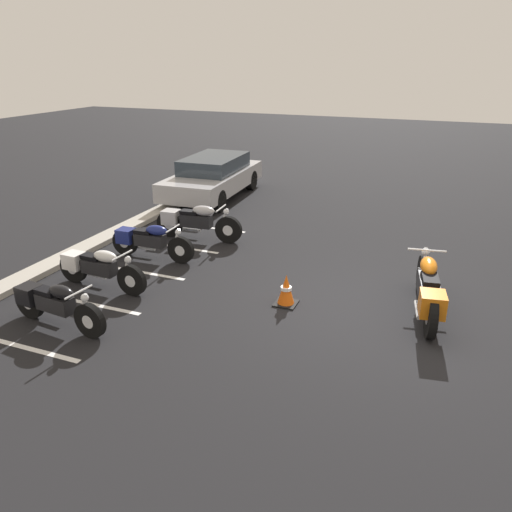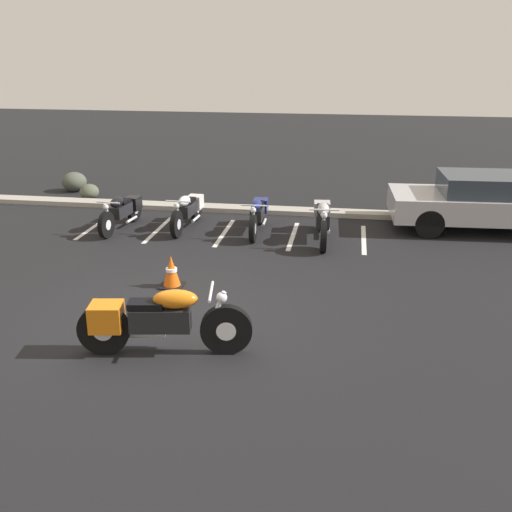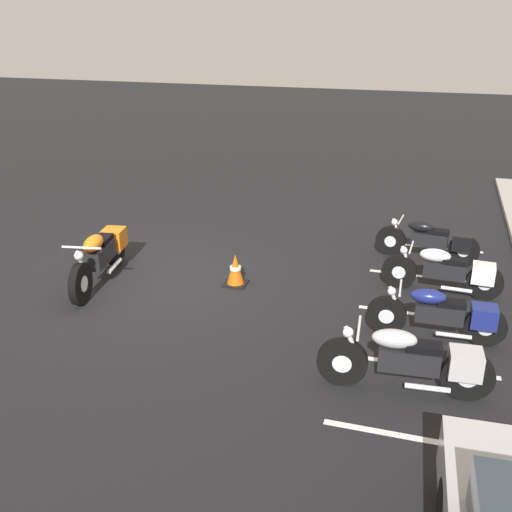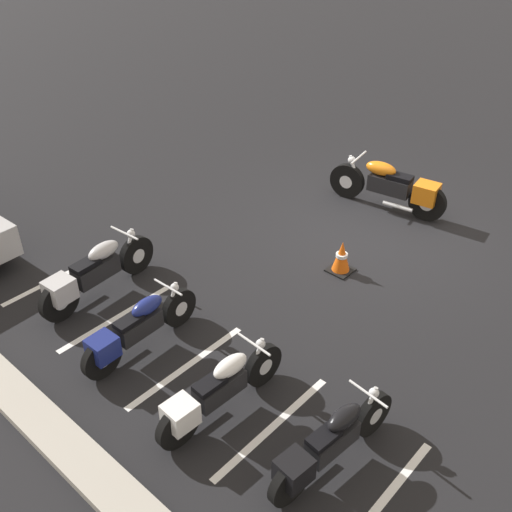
{
  "view_description": "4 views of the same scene",
  "coord_description": "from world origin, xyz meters",
  "px_view_note": "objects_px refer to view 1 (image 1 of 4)",
  "views": [
    {
      "loc": [
        -7.98,
        -1.05,
        4.18
      ],
      "look_at": [
        0.37,
        2.29,
        0.58
      ],
      "focal_mm": 35.0,
      "sensor_mm": 36.0,
      "label": 1
    },
    {
      "loc": [
        2.73,
        -8.01,
        4.04
      ],
      "look_at": [
        1.15,
        1.96,
        0.47
      ],
      "focal_mm": 42.0,
      "sensor_mm": 36.0,
      "label": 2
    },
    {
      "loc": [
        8.95,
        4.59,
        4.53
      ],
      "look_at": [
        -0.61,
        1.73,
        0.45
      ],
      "focal_mm": 42.0,
      "sensor_mm": 36.0,
      "label": 3
    },
    {
      "loc": [
        -4.74,
        8.53,
        5.93
      ],
      "look_at": [
        0.47,
        2.76,
        0.62
      ],
      "focal_mm": 42.0,
      "sensor_mm": 36.0,
      "label": 4
    }
  ],
  "objects_px": {
    "parked_bike_2": "(148,240)",
    "car_silver": "(213,176)",
    "parked_bike_3": "(194,221)",
    "parked_bike_0": "(53,303)",
    "motorcycle_orange_featured": "(428,289)",
    "traffic_cone": "(286,291)",
    "parked_bike_1": "(97,267)"
  },
  "relations": [
    {
      "from": "parked_bike_2",
      "to": "car_silver",
      "type": "distance_m",
      "value": 5.29
    },
    {
      "from": "parked_bike_2",
      "to": "parked_bike_3",
      "type": "relative_size",
      "value": 0.91
    },
    {
      "from": "parked_bike_2",
      "to": "parked_bike_0",
      "type": "bearing_deg",
      "value": -87.45
    },
    {
      "from": "motorcycle_orange_featured",
      "to": "traffic_cone",
      "type": "bearing_deg",
      "value": 92.6
    },
    {
      "from": "parked_bike_1",
      "to": "traffic_cone",
      "type": "relative_size",
      "value": 3.52
    },
    {
      "from": "parked_bike_2",
      "to": "traffic_cone",
      "type": "bearing_deg",
      "value": -17.1
    },
    {
      "from": "parked_bike_0",
      "to": "parked_bike_2",
      "type": "relative_size",
      "value": 0.99
    },
    {
      "from": "parked_bike_1",
      "to": "parked_bike_3",
      "type": "distance_m",
      "value": 3.17
    },
    {
      "from": "parked_bike_1",
      "to": "parked_bike_3",
      "type": "relative_size",
      "value": 0.92
    },
    {
      "from": "motorcycle_orange_featured",
      "to": "traffic_cone",
      "type": "height_order",
      "value": "motorcycle_orange_featured"
    },
    {
      "from": "parked_bike_0",
      "to": "traffic_cone",
      "type": "bearing_deg",
      "value": 38.98
    },
    {
      "from": "parked_bike_2",
      "to": "car_silver",
      "type": "bearing_deg",
      "value": 98.93
    },
    {
      "from": "car_silver",
      "to": "motorcycle_orange_featured",
      "type": "bearing_deg",
      "value": 47.92
    },
    {
      "from": "parked_bike_1",
      "to": "motorcycle_orange_featured",
      "type": "bearing_deg",
      "value": 14.01
    },
    {
      "from": "parked_bike_0",
      "to": "parked_bike_3",
      "type": "distance_m",
      "value": 4.63
    },
    {
      "from": "traffic_cone",
      "to": "parked_bike_1",
      "type": "bearing_deg",
      "value": 100.54
    },
    {
      "from": "parked_bike_2",
      "to": "parked_bike_1",
      "type": "bearing_deg",
      "value": -93.9
    },
    {
      "from": "parked_bike_2",
      "to": "traffic_cone",
      "type": "xyz_separation_m",
      "value": [
        -0.98,
        -3.54,
        -0.15
      ]
    },
    {
      "from": "parked_bike_3",
      "to": "motorcycle_orange_featured",
      "type": "bearing_deg",
      "value": -23.87
    },
    {
      "from": "parked_bike_0",
      "to": "car_silver",
      "type": "distance_m",
      "value": 8.42
    },
    {
      "from": "motorcycle_orange_featured",
      "to": "parked_bike_2",
      "type": "bearing_deg",
      "value": 76.11
    },
    {
      "from": "parked_bike_1",
      "to": "traffic_cone",
      "type": "bearing_deg",
      "value": 13.52
    },
    {
      "from": "parked_bike_1",
      "to": "car_silver",
      "type": "bearing_deg",
      "value": 100.45
    },
    {
      "from": "parked_bike_1",
      "to": "car_silver",
      "type": "height_order",
      "value": "car_silver"
    },
    {
      "from": "motorcycle_orange_featured",
      "to": "parked_bike_0",
      "type": "relative_size",
      "value": 1.2
    },
    {
      "from": "parked_bike_3",
      "to": "traffic_cone",
      "type": "relative_size",
      "value": 3.84
    },
    {
      "from": "motorcycle_orange_featured",
      "to": "parked_bike_2",
      "type": "xyz_separation_m",
      "value": [
        0.49,
        5.91,
        -0.08
      ]
    },
    {
      "from": "motorcycle_orange_featured",
      "to": "parked_bike_0",
      "type": "bearing_deg",
      "value": 105.83
    },
    {
      "from": "motorcycle_orange_featured",
      "to": "parked_bike_0",
      "type": "height_order",
      "value": "motorcycle_orange_featured"
    },
    {
      "from": "parked_bike_1",
      "to": "car_silver",
      "type": "relative_size",
      "value": 0.46
    },
    {
      "from": "parked_bike_0",
      "to": "traffic_cone",
      "type": "distance_m",
      "value": 3.96
    },
    {
      "from": "parked_bike_2",
      "to": "parked_bike_3",
      "type": "bearing_deg",
      "value": 75.24
    }
  ]
}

